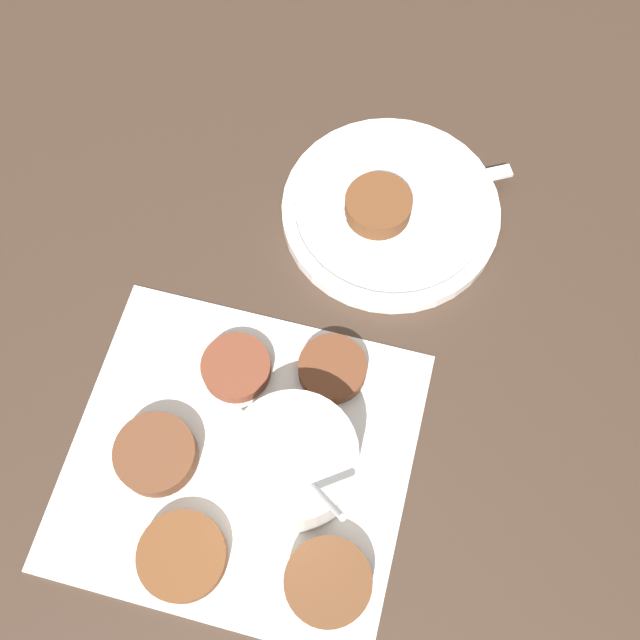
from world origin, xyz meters
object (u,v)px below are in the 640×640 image
object	(u,v)px
serving_plate	(391,210)
sauce_bowl	(294,463)
fork	(407,192)
fritter_on_plate	(378,206)

from	to	relation	value
serving_plate	sauce_bowl	bearing A→B (deg)	82.66
sauce_bowl	fork	bearing A→B (deg)	-99.46
fritter_on_plate	fork	size ratio (longest dim) A/B	0.39
fritter_on_plate	fork	world-z (taller)	fritter_on_plate
serving_plate	fritter_on_plate	xyz separation A→B (m)	(0.01, 0.01, 0.02)
sauce_bowl	serving_plate	distance (m)	0.25
serving_plate	fritter_on_plate	size ratio (longest dim) A/B	3.34
serving_plate	fork	world-z (taller)	fork
sauce_bowl	serving_plate	bearing A→B (deg)	-97.34
sauce_bowl	fritter_on_plate	xyz separation A→B (m)	(-0.02, -0.24, -0.00)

